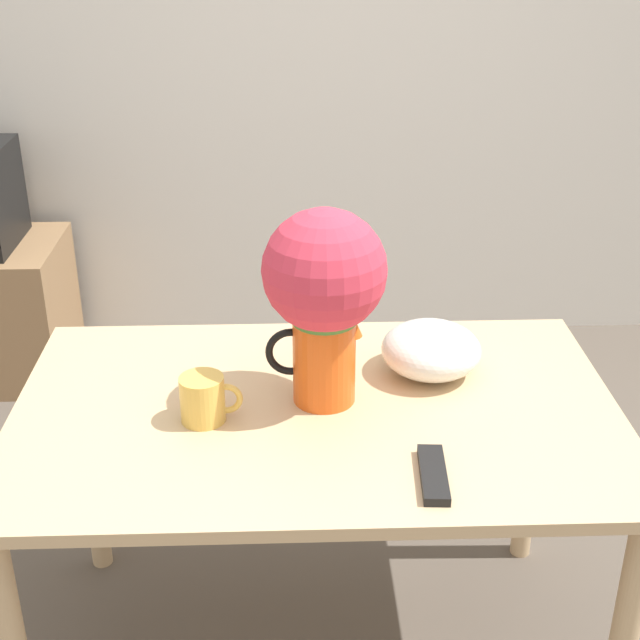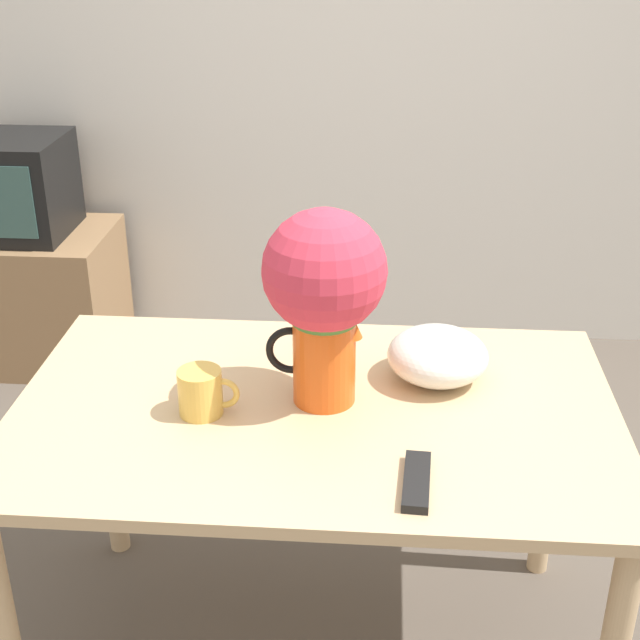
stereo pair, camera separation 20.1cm
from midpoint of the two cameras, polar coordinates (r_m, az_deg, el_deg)
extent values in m
cube|color=silver|center=(3.81, 5.24, 17.24)|extent=(8.00, 0.05, 2.60)
cube|color=tan|center=(2.09, 2.43, -5.96)|extent=(1.41, 0.89, 0.03)
cylinder|color=tan|center=(2.71, -11.31, -8.03)|extent=(0.06, 0.06, 0.74)
cylinder|color=tan|center=(2.69, 16.64, -9.00)|extent=(0.06, 0.06, 0.74)
cylinder|color=#E05619|center=(2.05, 3.08, -2.39)|extent=(0.15, 0.15, 0.23)
cone|color=#E05619|center=(2.01, 4.89, -0.43)|extent=(0.05, 0.05, 0.06)
torus|color=black|center=(2.05, 0.95, -2.04)|extent=(0.12, 0.02, 0.12)
sphere|color=#3D7033|center=(1.98, 3.19, 1.80)|extent=(0.21, 0.21, 0.21)
sphere|color=#CC3347|center=(1.96, 3.22, 3.11)|extent=(0.28, 0.28, 0.28)
cylinder|color=gold|center=(2.03, -4.88, -4.71)|extent=(0.10, 0.10, 0.11)
torus|color=gold|center=(2.02, -3.39, -4.77)|extent=(0.08, 0.01, 0.08)
ellipsoid|color=silver|center=(2.19, 10.15, -2.32)|extent=(0.25, 0.25, 0.13)
cube|color=black|center=(1.84, 9.38, -10.25)|extent=(0.06, 0.19, 0.02)
cube|color=#8E6B47|center=(4.00, -16.89, 1.50)|extent=(0.76, 0.53, 0.58)
cube|color=black|center=(3.84, -17.82, 8.15)|extent=(0.46, 0.42, 0.40)
camera|label=1|loc=(0.10, -87.14, 1.38)|focal=50.00mm
camera|label=2|loc=(0.10, 92.86, -1.38)|focal=50.00mm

